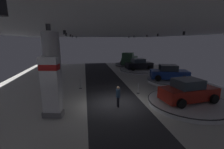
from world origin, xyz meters
name	(u,v)px	position (x,y,z in m)	size (l,w,h in m)	color
ground	(115,104)	(0.00, 0.00, -0.02)	(24.00, 44.00, 0.06)	silver
ceiling_with_spotlights	(115,30)	(0.00, 0.00, 5.55)	(24.00, 44.00, 0.39)	silver
column_left	(53,67)	(-4.81, 1.81, 2.75)	(1.34, 1.34, 5.50)	#ADADB2
brand_sign_pylon	(51,87)	(-4.38, -1.33, 2.02)	(1.37, 0.89, 3.91)	slate
display_platform_mid_right	(169,81)	(7.44, 4.99, 0.21)	(4.92, 4.92, 0.37)	silver
display_car_mid_right	(169,73)	(7.41, 5.00, 1.14)	(4.53, 3.08, 1.71)	navy
display_platform_deep_right	(130,64)	(6.53, 17.97, 0.17)	(5.80, 5.80, 0.31)	#333338
pickup_truck_deep_right	(130,59)	(6.37, 17.69, 1.24)	(4.51, 5.65, 2.30)	#2D5638
display_platform_near_right	(187,103)	(5.41, -1.27, 0.20)	(5.92, 5.92, 0.36)	silver
display_car_near_right	(188,91)	(5.38, -1.27, 1.12)	(4.38, 2.60, 1.71)	maroon
display_platform_far_right	(139,70)	(6.31, 12.11, 0.17)	(6.11, 6.11, 0.31)	silver
display_car_far_right	(139,64)	(6.28, 12.10, 1.07)	(4.36, 2.53, 1.71)	black
visitor_walking_near	(118,95)	(0.10, -0.65, 0.91)	(0.32, 0.32, 1.59)	black
stanchion_a	(80,85)	(-2.77, 4.35, 0.37)	(0.28, 0.28, 1.01)	#333338
stanchion_b	(138,90)	(2.57, 1.89, 0.37)	(0.28, 0.28, 1.01)	#333338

